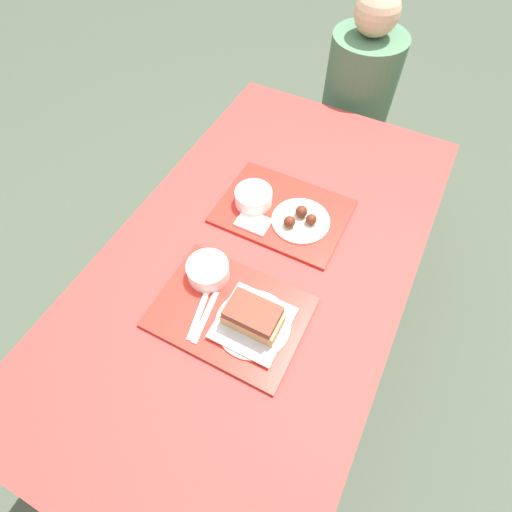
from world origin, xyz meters
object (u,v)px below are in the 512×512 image
object	(u,v)px
tray_far	(283,211)
brisket_sandwich_plate	(253,319)
tray_near	(230,312)
bowl_coleslaw_near	(208,270)
person_seated_across	(359,88)
wings_plate_far	(300,219)
bowl_coleslaw_far	(254,197)

from	to	relation	value
tray_far	brisket_sandwich_plate	xyz separation A→B (m)	(0.11, -0.43, 0.04)
tray_far	tray_near	bearing A→B (deg)	-86.40
tray_near	brisket_sandwich_plate	distance (m)	0.09
tray_near	bowl_coleslaw_near	world-z (taller)	bowl_coleslaw_near
tray_far	person_seated_across	distance (m)	0.86
brisket_sandwich_plate	wings_plate_far	xyz separation A→B (m)	(-0.03, 0.41, -0.02)
tray_near	wings_plate_far	distance (m)	0.40
tray_near	bowl_coleslaw_far	distance (m)	0.43
tray_near	wings_plate_far	world-z (taller)	wings_plate_far
tray_near	bowl_coleslaw_near	bearing A→B (deg)	147.09
bowl_coleslaw_near	brisket_sandwich_plate	distance (m)	0.21
wings_plate_far	tray_near	bearing A→B (deg)	-96.75
tray_near	bowl_coleslaw_far	bearing A→B (deg)	108.14
tray_near	brisket_sandwich_plate	bearing A→B (deg)	-5.38
brisket_sandwich_plate	bowl_coleslaw_far	size ratio (longest dim) A/B	1.68
bowl_coleslaw_near	brisket_sandwich_plate	xyz separation A→B (m)	(0.20, -0.08, 0.00)
tray_near	brisket_sandwich_plate	size ratio (longest dim) A/B	2.02
wings_plate_far	bowl_coleslaw_far	bearing A→B (deg)	179.00
bowl_coleslaw_near	person_seated_across	bearing A→B (deg)	86.04
bowl_coleslaw_near	person_seated_across	distance (m)	1.21
brisket_sandwich_plate	wings_plate_far	world-z (taller)	brisket_sandwich_plate
bowl_coleslaw_near	bowl_coleslaw_far	xyz separation A→B (m)	(-0.01, 0.33, 0.00)
tray_near	bowl_coleslaw_far	world-z (taller)	bowl_coleslaw_far
tray_near	bowl_coleslaw_far	xyz separation A→B (m)	(-0.13, 0.40, 0.04)
bowl_coleslaw_near	tray_far	bearing A→B (deg)	75.06
bowl_coleslaw_near	person_seated_across	xyz separation A→B (m)	(0.08, 1.21, -0.07)
brisket_sandwich_plate	bowl_coleslaw_near	bearing A→B (deg)	156.89
tray_near	brisket_sandwich_plate	xyz separation A→B (m)	(0.08, -0.01, 0.04)
brisket_sandwich_plate	person_seated_across	world-z (taller)	person_seated_across
wings_plate_far	brisket_sandwich_plate	bearing A→B (deg)	-85.63
bowl_coleslaw_far	wings_plate_far	xyz separation A→B (m)	(0.18, -0.00, -0.02)
bowl_coleslaw_far	wings_plate_far	distance (m)	0.18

